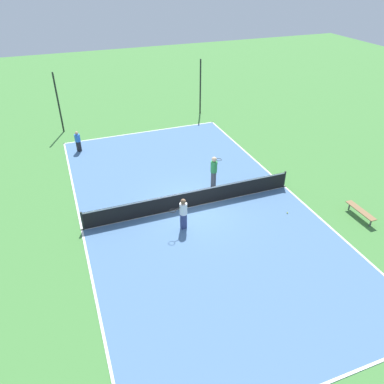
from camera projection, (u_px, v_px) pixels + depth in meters
The scene contains 11 objects.
ground_plane at pixel (192, 207), 19.29m from camera, with size 80.00×80.00×0.00m, color #47843D.
court_surface at pixel (192, 207), 19.29m from camera, with size 11.21×20.64×0.02m.
tennis_net at pixel (192, 198), 19.02m from camera, with size 11.01×0.10×0.99m.
bench at pixel (361, 211), 18.29m from camera, with size 0.36×1.78×0.45m.
player_far_green at pixel (214, 169), 20.41m from camera, with size 0.93×0.85×1.83m.
player_near_blue at pixel (78, 140), 24.36m from camera, with size 0.48×0.48×1.38m.
player_near_white at pixel (183, 212), 17.27m from camera, with size 0.99×0.60×1.63m.
tennis_ball_right_alley at pixel (287, 213), 18.74m from camera, with size 0.07×0.07×0.07m, color #CCE033.
tennis_ball_midcourt at pixel (217, 163), 23.26m from camera, with size 0.07×0.07×0.07m, color #CCE033.
fence_post_back_left at pixel (58, 103), 26.40m from camera, with size 0.12×0.12×4.32m.
fence_post_back_right at pixel (200, 87), 29.62m from camera, with size 0.12×0.12×4.32m.
Camera 1 is at (-5.60, -14.88, 10.95)m, focal length 35.00 mm.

